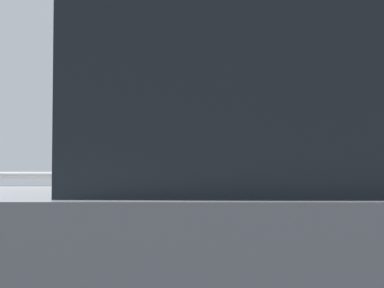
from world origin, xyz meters
The scene contains 3 objects.
parking_meter centered at (0.24, 0.48, 1.24)m, with size 0.17×0.18×1.52m.
pedestrian_at_meter centered at (0.95, 0.72, 1.05)m, with size 0.59×0.56×1.60m.
background_railing centered at (0.00, 2.97, 0.91)m, with size 24.06×0.06×1.06m.
Camera 1 is at (0.62, -3.13, 1.16)m, focal length 61.24 mm.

